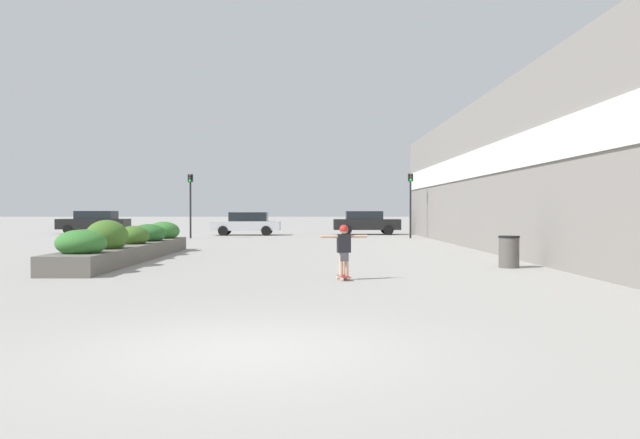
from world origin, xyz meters
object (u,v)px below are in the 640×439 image
traffic_light_left (190,195)px  skateboarder (344,245)px  car_leftmost (94,222)px  skateboard (344,277)px  car_rightmost (544,223)px  car_center_left (247,223)px  traffic_light_right (411,195)px  car_center_right (366,222)px  trash_bin (509,252)px

traffic_light_left → skateboarder: bearing=-70.0°
skateboarder → car_leftmost: 33.67m
skateboard → car_rightmost: car_rightmost is taller
skateboarder → car_center_left: 26.97m
car_leftmost → car_rightmost: size_ratio=1.21×
skateboarder → car_rightmost: size_ratio=0.31×
car_center_left → traffic_light_right: 11.26m
skateboard → car_center_left: 26.98m
car_center_left → traffic_light_left: 5.64m
skateboarder → car_center_right: 27.56m
skateboarder → car_rightmost: (14.80, 27.09, -0.01)m
car_center_left → traffic_light_right: traffic_light_right is taller
skateboarder → car_rightmost: bearing=51.0°
trash_bin → car_leftmost: bearing=128.7°
car_center_left → traffic_light_left: size_ratio=1.20×
car_leftmost → traffic_light_right: 22.61m
skateboarder → car_leftmost: (-16.26, 29.48, 0.00)m
skateboarder → trash_bin: 5.81m
car_rightmost → traffic_light_right: size_ratio=1.03×
traffic_light_right → skateboard: bearing=-102.8°
car_rightmost → traffic_light_left: bearing=102.8°
car_center_right → car_rightmost: 12.00m
car_leftmost → traffic_light_right: size_ratio=1.25×
car_leftmost → car_rightmost: 31.15m
car_center_left → traffic_light_left: (-2.81, -4.57, 1.75)m
trash_bin → car_center_left: (-10.05, 23.37, 0.33)m
traffic_light_left → car_center_left: bearing=58.4°
trash_bin → traffic_light_right: size_ratio=0.24×
skateboard → car_leftmost: (-16.26, 29.48, 0.76)m
trash_bin → car_center_right: car_center_right is taller
traffic_light_left → traffic_light_right: 12.94m
car_center_left → traffic_light_left: bearing=148.4°
car_center_right → traffic_light_left: 12.22m
skateboard → trash_bin: 5.81m
skateboard → car_rightmost: bearing=51.0°
skateboarder → traffic_light_right: (4.97, 21.89, 1.73)m
skateboarder → traffic_light_left: 23.37m
trash_bin → car_center_right: bearing=94.9°
trash_bin → traffic_light_right: (0.08, 18.79, 2.10)m
traffic_light_left → skateboard: bearing=-70.0°
skateboarder → car_rightmost: car_rightmost is taller
car_leftmost → traffic_light_right: (21.23, -7.59, 1.73)m
trash_bin → car_center_right: 24.41m
trash_bin → traffic_light_right: 18.91m
car_center_left → trash_bin: bearing=-156.7°
trash_bin → car_leftmost: size_ratio=0.19×
skateboard → car_rightmost: 30.88m
car_center_right → car_center_left: bearing=-83.3°
car_center_left → car_rightmost: size_ratio=1.15×
skateboard → car_center_right: bearing=73.8°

